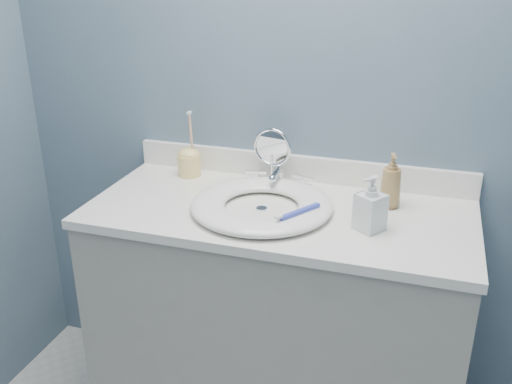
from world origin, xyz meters
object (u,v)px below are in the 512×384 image
at_px(soap_bottle_clear, 371,203).
at_px(toothbrush_holder, 189,161).
at_px(soap_bottle_amber, 391,181).
at_px(makeup_mirror, 272,154).

relative_size(soap_bottle_clear, toothbrush_holder, 0.69).
height_order(soap_bottle_amber, soap_bottle_clear, soap_bottle_amber).
relative_size(makeup_mirror, toothbrush_holder, 0.84).
bearing_deg(soap_bottle_amber, toothbrush_holder, 160.00).
bearing_deg(toothbrush_holder, soap_bottle_clear, -19.99).
distance_m(soap_bottle_amber, soap_bottle_clear, 0.19).
height_order(soap_bottle_clear, toothbrush_holder, toothbrush_holder).
height_order(makeup_mirror, soap_bottle_clear, makeup_mirror).
bearing_deg(soap_bottle_amber, makeup_mirror, 154.60).
xyz_separation_m(makeup_mirror, soap_bottle_clear, (0.37, -0.26, -0.03)).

